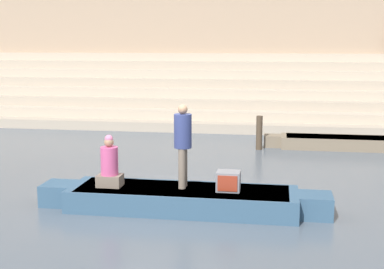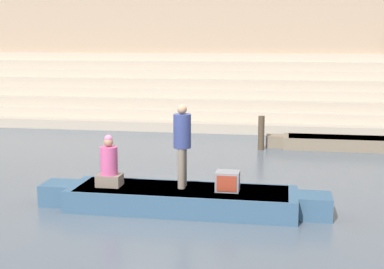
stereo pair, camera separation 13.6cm
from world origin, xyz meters
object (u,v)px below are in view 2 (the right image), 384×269
object	(u,v)px
tv_set	(228,181)
person_standing	(182,140)
rowboat_main	(182,198)
person_rowing	(109,166)
mooring_post	(261,133)
moored_boat_shore	(347,143)

from	to	relation	value
tv_set	person_standing	bearing A→B (deg)	-179.00
rowboat_main	tv_set	bearing A→B (deg)	2.08
person_standing	person_rowing	distance (m)	1.59
tv_set	mooring_post	bearing A→B (deg)	94.77
mooring_post	moored_boat_shore	bearing A→B (deg)	12.19
moored_boat_shore	mooring_post	size ratio (longest dim) A/B	4.72
mooring_post	person_rowing	bearing A→B (deg)	-113.05
person_standing	tv_set	bearing A→B (deg)	-8.43
tv_set	moored_boat_shore	size ratio (longest dim) A/B	0.09
person_standing	tv_set	xyz separation A→B (m)	(0.93, -0.11, -0.78)
tv_set	mooring_post	size ratio (longest dim) A/B	0.43
person_standing	person_rowing	size ratio (longest dim) A/B	1.59
rowboat_main	mooring_post	size ratio (longest dim) A/B	5.49
person_standing	person_rowing	world-z (taller)	person_standing
rowboat_main	moored_boat_shore	bearing A→B (deg)	62.95
rowboat_main	person_rowing	world-z (taller)	person_rowing
person_rowing	tv_set	xyz separation A→B (m)	(2.42, 0.05, -0.23)
rowboat_main	person_standing	distance (m)	1.18
rowboat_main	person_standing	bearing A→B (deg)	95.85
person_standing	tv_set	world-z (taller)	person_standing
mooring_post	tv_set	bearing A→B (deg)	-93.16
person_rowing	moored_boat_shore	world-z (taller)	person_rowing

